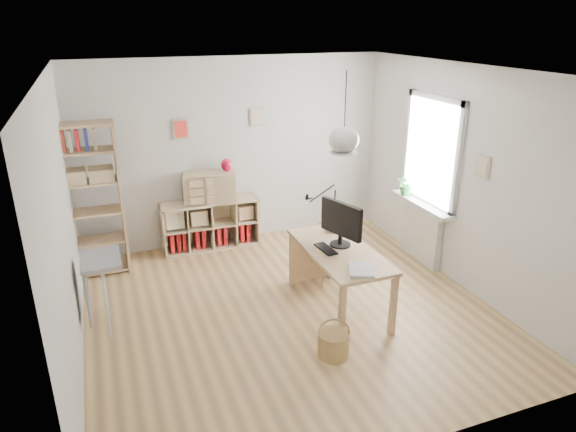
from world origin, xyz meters
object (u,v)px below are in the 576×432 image
object	(u,v)px
tall_bookshelf	(88,195)
cube_shelf	(209,228)
monitor	(341,222)
drawer_chest	(210,187)
chair	(331,251)
storage_chest	(344,254)
desk	(339,257)

from	to	relation	value
tall_bookshelf	cube_shelf	bearing A→B (deg)	10.19
cube_shelf	monitor	xyz separation A→B (m)	(1.08, -2.14, 0.74)
cube_shelf	monitor	bearing A→B (deg)	-63.24
tall_bookshelf	drawer_chest	distance (m)	1.64
chair	storage_chest	xyz separation A→B (m)	(0.33, 0.26, -0.22)
tall_bookshelf	monitor	distance (m)	3.23
cube_shelf	chair	world-z (taller)	chair
cube_shelf	desk	bearing A→B (deg)	-65.39
monitor	tall_bookshelf	bearing A→B (deg)	125.94
tall_bookshelf	storage_chest	world-z (taller)	tall_bookshelf
chair	monitor	xyz separation A→B (m)	(-0.14, -0.53, 0.62)
tall_bookshelf	monitor	bearing A→B (deg)	-35.07
desk	monitor	world-z (taller)	monitor
desk	tall_bookshelf	size ratio (longest dim) A/B	0.75
desk	drawer_chest	world-z (taller)	drawer_chest
monitor	chair	bearing A→B (deg)	56.08
cube_shelf	storage_chest	xyz separation A→B (m)	(1.55, -1.34, -0.10)
desk	drawer_chest	bearing A→B (deg)	113.94
cube_shelf	monitor	distance (m)	2.50
tall_bookshelf	storage_chest	xyz separation A→B (m)	(3.11, -1.06, -0.89)
chair	storage_chest	distance (m)	0.47
drawer_chest	chair	bearing A→B (deg)	-37.73
desk	cube_shelf	distance (m)	2.48
cube_shelf	tall_bookshelf	distance (m)	1.77
storage_chest	monitor	bearing A→B (deg)	-112.32
monitor	drawer_chest	world-z (taller)	monitor
tall_bookshelf	drawer_chest	world-z (taller)	tall_bookshelf
desk	drawer_chest	size ratio (longest dim) A/B	2.04
storage_chest	drawer_chest	world-z (taller)	drawer_chest
monitor	drawer_chest	distance (m)	2.34
monitor	cube_shelf	bearing A→B (deg)	97.78
cube_shelf	tall_bookshelf	bearing A→B (deg)	-169.81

